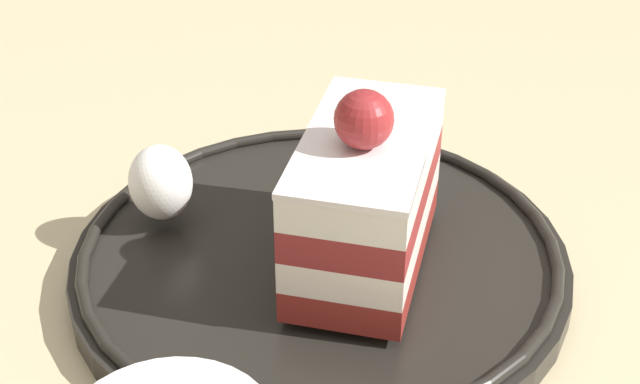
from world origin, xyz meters
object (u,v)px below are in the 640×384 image
fork (395,144)px  whipped_cream_dollop (161,182)px  dessert_plate (320,260)px  cake_slice (365,197)px

fork → whipped_cream_dollop: bearing=138.3°
dessert_plate → cake_slice: 0.05m
cake_slice → fork: 0.11m
dessert_plate → fork: bearing=-5.1°
dessert_plate → cake_slice: (-0.00, -0.02, 0.04)m
dessert_plate → cake_slice: cake_slice is taller
cake_slice → whipped_cream_dollop: (0.00, 0.10, -0.02)m
dessert_plate → fork: fork is taller
whipped_cream_dollop → dessert_plate: bearing=-88.2°
fork → dessert_plate: bearing=174.9°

